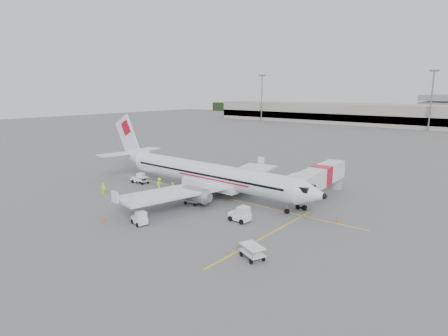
% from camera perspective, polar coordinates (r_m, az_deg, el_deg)
% --- Properties ---
extents(ground, '(360.00, 360.00, 0.00)m').
position_cam_1_polar(ground, '(54.42, -1.33, -4.25)').
color(ground, '#56595B').
extents(stripe_lead, '(44.00, 0.20, 0.01)m').
position_cam_1_polar(stripe_lead, '(54.42, -1.33, -4.25)').
color(stripe_lead, yellow).
rests_on(stripe_lead, ground).
extents(stripe_cross, '(0.20, 20.00, 0.01)m').
position_cam_1_polar(stripe_cross, '(40.44, 6.60, -10.13)').
color(stripe_cross, yellow).
rests_on(stripe_cross, ground).
extents(terminal_west, '(110.00, 22.00, 9.00)m').
position_cam_1_polar(terminal_west, '(185.50, 15.65, 8.12)').
color(terminal_west, gray).
rests_on(terminal_west, ground).
extents(treeline, '(300.00, 3.00, 6.00)m').
position_cam_1_polar(treeline, '(217.81, 30.26, 7.05)').
color(treeline, black).
rests_on(treeline, ground).
extents(mast_west, '(3.20, 1.20, 22.00)m').
position_cam_1_polar(mast_west, '(188.99, 5.77, 10.52)').
color(mast_west, slate).
rests_on(mast_west, ground).
extents(mast_center, '(3.20, 1.20, 22.00)m').
position_cam_1_polar(mast_center, '(160.49, 29.03, 8.91)').
color(mast_center, slate).
rests_on(mast_center, ground).
extents(aircraft, '(39.49, 31.22, 10.74)m').
position_cam_1_polar(aircraft, '(53.59, -2.44, 1.38)').
color(aircraft, white).
rests_on(aircraft, ground).
extents(jet_bridge, '(4.39, 17.69, 4.60)m').
position_cam_1_polar(jet_bridge, '(54.37, 14.50, -2.15)').
color(jet_bridge, silver).
rests_on(jet_bridge, ground).
extents(belt_loader, '(4.69, 2.74, 2.39)m').
position_cam_1_polar(belt_loader, '(53.41, -3.69, -3.26)').
color(belt_loader, silver).
rests_on(belt_loader, ground).
extents(tug_fore, '(2.50, 1.50, 1.89)m').
position_cam_1_polar(tug_fore, '(43.92, 2.40, -6.94)').
color(tug_fore, silver).
rests_on(tug_fore, ground).
extents(tug_mid, '(2.32, 1.67, 1.61)m').
position_cam_1_polar(tug_mid, '(44.01, -12.76, -7.39)').
color(tug_mid, silver).
rests_on(tug_mid, ground).
extents(tug_aft, '(2.44, 1.86, 1.67)m').
position_cam_1_polar(tug_aft, '(63.46, -12.94, -1.44)').
color(tug_aft, silver).
rests_on(tug_aft, ground).
extents(cart_loaded_a, '(2.62, 1.82, 1.26)m').
position_cam_1_polar(cart_loaded_a, '(54.56, -6.15, -3.59)').
color(cart_loaded_a, silver).
rests_on(cart_loaded_a, ground).
extents(cart_loaded_b, '(2.24, 1.38, 1.14)m').
position_cam_1_polar(cart_loaded_b, '(62.76, -12.36, -1.81)').
color(cart_loaded_b, silver).
rests_on(cart_loaded_b, ground).
extents(cart_empty_a, '(2.43, 1.55, 1.22)m').
position_cam_1_polar(cart_empty_a, '(50.47, -4.76, -4.87)').
color(cart_empty_a, silver).
rests_on(cart_empty_a, ground).
extents(cart_empty_b, '(2.86, 2.34, 1.30)m').
position_cam_1_polar(cart_empty_b, '(34.83, 4.33, -12.66)').
color(cart_empty_b, silver).
rests_on(cart_empty_b, ground).
extents(cone_nose, '(0.35, 0.35, 0.58)m').
position_cam_1_polar(cone_nose, '(45.75, 17.02, -7.56)').
color(cone_nose, '#E85105').
rests_on(cone_nose, ground).
extents(cone_port, '(0.40, 0.40, 0.66)m').
position_cam_1_polar(cone_port, '(61.04, 3.71, -2.18)').
color(cone_port, '#E85105').
rests_on(cone_port, ground).
extents(cone_stbd, '(0.36, 0.36, 0.58)m').
position_cam_1_polar(cone_stbd, '(46.05, -17.84, -7.48)').
color(cone_stbd, '#E85105').
rests_on(cone_stbd, ground).
extents(crew_a, '(0.71, 0.69, 1.64)m').
position_cam_1_polar(crew_a, '(54.02, -7.55, -3.57)').
color(crew_a, '#CFEB1E').
rests_on(crew_a, ground).
extents(crew_b, '(1.02, 1.08, 1.76)m').
position_cam_1_polar(crew_b, '(55.57, -7.84, -3.08)').
color(crew_b, '#CFEB1E').
rests_on(crew_b, ground).
extents(crew_c, '(0.80, 1.17, 1.68)m').
position_cam_1_polar(crew_c, '(59.02, -9.80, -2.30)').
color(crew_c, '#CFEB1E').
rests_on(crew_c, ground).
extents(crew_d, '(1.10, 0.53, 1.82)m').
position_cam_1_polar(crew_d, '(57.55, -17.91, -3.00)').
color(crew_d, '#CFEB1E').
rests_on(crew_d, ground).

